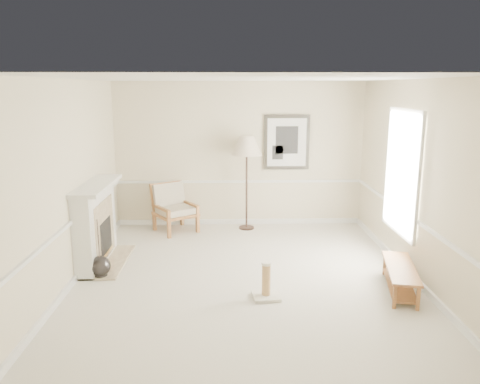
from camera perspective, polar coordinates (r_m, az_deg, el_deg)
name	(u,v)px	position (r m, az deg, el deg)	size (l,w,h in m)	color
ground	(244,275)	(7.19, 0.50, -10.11)	(5.50, 5.50, 0.00)	silver
room	(254,152)	(6.77, 1.68, 4.88)	(5.04, 5.54, 2.92)	beige
fireplace	(96,224)	(7.82, -17.11, -3.80)	(0.64, 1.64, 1.31)	white
floor_vase	(100,267)	(7.36, -16.68, -8.73)	(0.31, 0.31, 0.91)	black
armchair	(173,205)	(9.31, -8.20, -1.64)	(1.00, 1.02, 0.94)	olive
floor_lamp	(247,148)	(9.11, 0.82, 5.37)	(0.74, 0.74, 1.86)	black
bench	(400,275)	(6.95, 18.96, -9.52)	(0.63, 1.30, 0.36)	olive
scratching_post	(266,287)	(6.43, 3.20, -11.44)	(0.39, 0.39, 0.51)	beige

